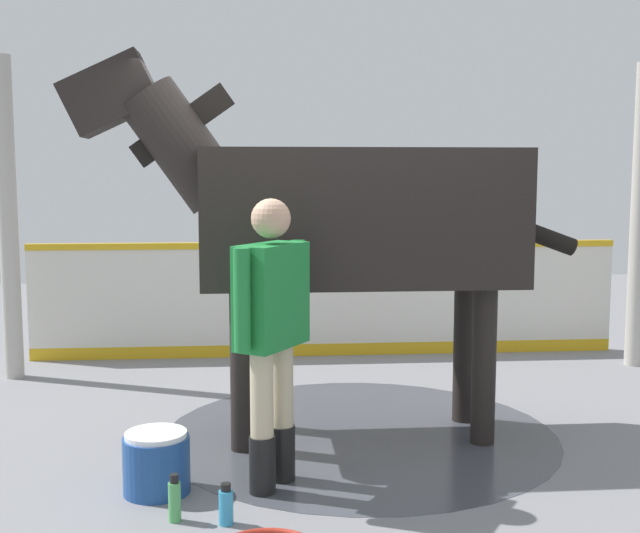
# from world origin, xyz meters

# --- Properties ---
(ground_plane) EXTENTS (16.00, 16.00, 0.02)m
(ground_plane) POSITION_xyz_m (0.00, 0.00, -0.01)
(ground_plane) COLOR gray
(wet_patch) EXTENTS (2.70, 2.70, 0.00)m
(wet_patch) POSITION_xyz_m (0.22, -0.17, 0.00)
(wet_patch) COLOR #42444C
(wet_patch) RESTS_ON ground
(barrier_wall) EXTENTS (5.75, 0.30, 1.13)m
(barrier_wall) POSITION_xyz_m (0.31, 2.26, 0.52)
(barrier_wall) COLOR silver
(barrier_wall) RESTS_ON ground
(roof_post_near) EXTENTS (0.16, 0.16, 2.79)m
(roof_post_near) POSITION_xyz_m (-2.54, 1.73, 1.39)
(roof_post_near) COLOR #B7B2A8
(roof_post_near) RESTS_ON ground
(roof_post_far) EXTENTS (0.16, 0.16, 2.79)m
(roof_post_far) POSITION_xyz_m (3.12, 1.51, 1.39)
(roof_post_far) COLOR #B7B2A8
(roof_post_far) RESTS_ON ground
(horse) EXTENTS (3.44, 0.97, 2.57)m
(horse) POSITION_xyz_m (0.10, -0.16, 1.50)
(horse) COLOR black
(horse) RESTS_ON ground
(handler) EXTENTS (0.46, 0.56, 1.65)m
(handler) POSITION_xyz_m (-0.43, -1.02, 0.95)
(handler) COLOR black
(handler) RESTS_ON ground
(wash_bucket) EXTENTS (0.37, 0.37, 0.35)m
(wash_bucket) POSITION_xyz_m (-1.08, -1.03, 0.17)
(wash_bucket) COLOR #1E478C
(wash_bucket) RESTS_ON ground
(bottle_shampoo) EXTENTS (0.07, 0.07, 0.22)m
(bottle_shampoo) POSITION_xyz_m (-0.70, -1.49, 0.10)
(bottle_shampoo) COLOR #3399CC
(bottle_shampoo) RESTS_ON ground
(bottle_spray) EXTENTS (0.07, 0.07, 0.25)m
(bottle_spray) POSITION_xyz_m (-0.96, -1.42, 0.12)
(bottle_spray) COLOR #4CA559
(bottle_spray) RESTS_ON ground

